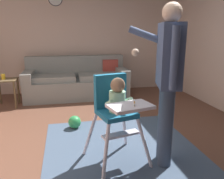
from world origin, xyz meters
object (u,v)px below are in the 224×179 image
at_px(toy_ball_second, 163,116).
at_px(sippy_cup, 3,77).
at_px(couch, 77,82).
at_px(high_chair, 116,104).
at_px(toy_ball, 75,122).
at_px(side_table, 6,87).
at_px(adult_standing, 168,78).

height_order(toy_ball_second, sippy_cup, sippy_cup).
distance_m(couch, high_chair, 2.73).
bearing_deg(high_chair, toy_ball_second, 121.49).
distance_m(high_chair, toy_ball_second, 1.52).
bearing_deg(toy_ball, sippy_cup, 133.02).
bearing_deg(side_table, sippy_cup, 180.00).
xyz_separation_m(adult_standing, toy_ball, (-0.90, 1.12, -0.85)).
bearing_deg(high_chair, couch, 171.93).
bearing_deg(side_table, toy_ball_second, -26.63).
relative_size(couch, adult_standing, 1.30).
distance_m(toy_ball, side_table, 1.80).
xyz_separation_m(toy_ball, sippy_cup, (-1.23, 1.31, 0.48)).
height_order(side_table, sippy_cup, sippy_cup).
relative_size(couch, toy_ball_second, 13.36).
relative_size(adult_standing, side_table, 3.19).
relative_size(toy_ball, side_table, 0.36).
distance_m(toy_ball_second, sippy_cup, 2.97).
relative_size(high_chair, adult_standing, 0.57).
relative_size(couch, side_table, 4.15).
bearing_deg(couch, high_chair, 5.31).
distance_m(toy_ball_second, side_table, 2.91).
bearing_deg(toy_ball, couch, 84.93).
xyz_separation_m(high_chair, toy_ball, (-0.40, 0.98, -0.56)).
xyz_separation_m(adult_standing, toy_ball_second, (0.50, 1.13, -0.86)).
distance_m(high_chair, sippy_cup, 2.81).
xyz_separation_m(toy_ball_second, side_table, (-2.59, 1.30, 0.30)).
xyz_separation_m(toy_ball, toy_ball_second, (1.40, 0.01, -0.01)).
bearing_deg(toy_ball_second, toy_ball, -179.40).
relative_size(side_table, sippy_cup, 5.20).
xyz_separation_m(toy_ball_second, sippy_cup, (-2.63, 1.30, 0.49)).
xyz_separation_m(couch, toy_ball, (-0.15, -1.72, -0.24)).
bearing_deg(adult_standing, high_chair, -0.55).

